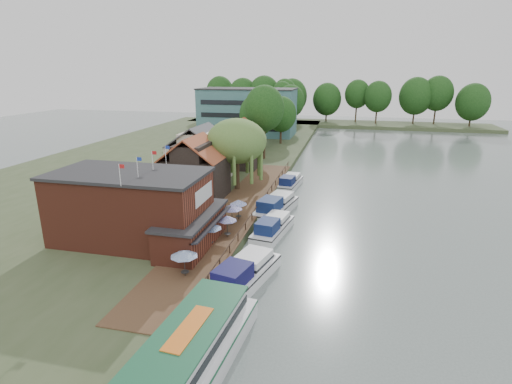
% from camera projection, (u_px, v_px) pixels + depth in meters
% --- Properties ---
extents(ground, '(260.00, 260.00, 0.00)m').
position_uv_depth(ground, '(287.00, 260.00, 39.29)').
color(ground, '#55625F').
rests_on(ground, ground).
extents(land_bank, '(50.00, 140.00, 1.00)m').
position_uv_depth(land_bank, '(164.00, 162.00, 78.29)').
color(land_bank, '#384728').
rests_on(land_bank, ground).
extents(quay_deck, '(6.00, 50.00, 0.10)m').
position_uv_depth(quay_deck, '(237.00, 210.00, 50.04)').
color(quay_deck, '#47301E').
rests_on(quay_deck, land_bank).
extents(quay_rail, '(0.20, 49.00, 1.00)m').
position_uv_depth(quay_rail, '(259.00, 207.00, 49.78)').
color(quay_rail, black).
rests_on(quay_rail, land_bank).
extents(pub, '(20.00, 11.00, 7.30)m').
position_uv_depth(pub, '(149.00, 208.00, 40.07)').
color(pub, maroon).
rests_on(pub, land_bank).
extents(hotel_block, '(25.40, 12.40, 12.30)m').
position_uv_depth(hotel_block, '(248.00, 112.00, 107.14)').
color(hotel_block, '#38666B').
rests_on(hotel_block, land_bank).
extents(cottage_a, '(8.60, 7.60, 8.50)m').
position_uv_depth(cottage_a, '(195.00, 167.00, 54.06)').
color(cottage_a, black).
rests_on(cottage_a, land_bank).
extents(cottage_b, '(9.60, 8.60, 8.50)m').
position_uv_depth(cottage_b, '(201.00, 152.00, 64.03)').
color(cottage_b, beige).
rests_on(cottage_b, land_bank).
extents(cottage_c, '(7.60, 7.60, 8.50)m').
position_uv_depth(cottage_c, '(240.00, 144.00, 71.52)').
color(cottage_c, black).
rests_on(cottage_c, land_bank).
extents(willow, '(8.60, 8.60, 10.43)m').
position_uv_depth(willow, '(237.00, 155.00, 57.44)').
color(willow, '#476B2D').
rests_on(willow, land_bank).
extents(umbrella_0, '(2.37, 2.37, 2.38)m').
position_uv_depth(umbrella_0, '(185.00, 263.00, 33.74)').
color(umbrella_0, navy).
rests_on(umbrella_0, quay_deck).
extents(umbrella_1, '(2.45, 2.45, 2.38)m').
position_uv_depth(umbrella_1, '(210.00, 234.00, 39.61)').
color(umbrella_1, '#1B4698').
rests_on(umbrella_1, quay_deck).
extents(umbrella_2, '(2.05, 2.05, 2.38)m').
position_uv_depth(umbrella_2, '(227.00, 226.00, 41.65)').
color(umbrella_2, navy).
rests_on(umbrella_2, quay_deck).
extents(umbrella_3, '(2.44, 2.44, 2.38)m').
position_uv_depth(umbrella_3, '(232.00, 214.00, 45.08)').
color(umbrella_3, navy).
rests_on(umbrella_3, quay_deck).
extents(umbrella_4, '(2.06, 2.06, 2.38)m').
position_uv_depth(umbrella_4, '(238.00, 209.00, 46.67)').
color(umbrella_4, navy).
rests_on(umbrella_4, quay_deck).
extents(cruiser_0, '(5.73, 11.02, 2.57)m').
position_uv_depth(cruiser_0, '(244.00, 270.00, 34.57)').
color(cruiser_0, white).
rests_on(cruiser_0, ground).
extents(cruiser_1, '(4.43, 9.81, 2.28)m').
position_uv_depth(cruiser_1, '(273.00, 225.00, 45.09)').
color(cruiser_1, white).
rests_on(cruiser_1, ground).
extents(cruiser_2, '(5.44, 11.14, 2.62)m').
position_uv_depth(cruiser_2, '(276.00, 204.00, 51.54)').
color(cruiser_2, silver).
rests_on(cruiser_2, ground).
extents(cruiser_3, '(3.85, 9.33, 2.17)m').
position_uv_depth(cruiser_3, '(290.00, 181.00, 63.26)').
color(cruiser_3, silver).
rests_on(cruiser_3, ground).
extents(tour_boat, '(5.57, 15.77, 3.38)m').
position_uv_depth(tour_boat, '(184.00, 359.00, 23.39)').
color(tour_boat, silver).
rests_on(tour_boat, ground).
extents(swan, '(0.44, 0.44, 0.44)m').
position_uv_depth(swan, '(216.00, 303.00, 31.62)').
color(swan, white).
rests_on(swan, ground).
extents(bank_tree_0, '(7.67, 7.67, 14.26)m').
position_uv_depth(bank_tree_0, '(264.00, 123.00, 77.27)').
color(bank_tree_0, '#143811').
rests_on(bank_tree_0, land_bank).
extents(bank_tree_1, '(7.95, 7.95, 12.04)m').
position_uv_depth(bank_tree_1, '(257.00, 122.00, 87.49)').
color(bank_tree_1, '#143811').
rests_on(bank_tree_1, land_bank).
extents(bank_tree_2, '(7.23, 7.23, 11.11)m').
position_uv_depth(bank_tree_2, '(281.00, 120.00, 93.78)').
color(bank_tree_2, '#143811').
rests_on(bank_tree_2, land_bank).
extents(bank_tree_3, '(7.92, 7.92, 13.00)m').
position_uv_depth(bank_tree_3, '(291.00, 108.00, 113.06)').
color(bank_tree_3, '#143811').
rests_on(bank_tree_3, land_bank).
extents(bank_tree_4, '(6.29, 6.29, 13.66)m').
position_uv_depth(bank_tree_4, '(282.00, 104.00, 121.73)').
color(bank_tree_4, '#143811').
rests_on(bank_tree_4, land_bank).
extents(bank_tree_5, '(7.72, 7.72, 14.25)m').
position_uv_depth(bank_tree_5, '(284.00, 101.00, 129.55)').
color(bank_tree_5, '#143811').
rests_on(bank_tree_5, land_bank).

